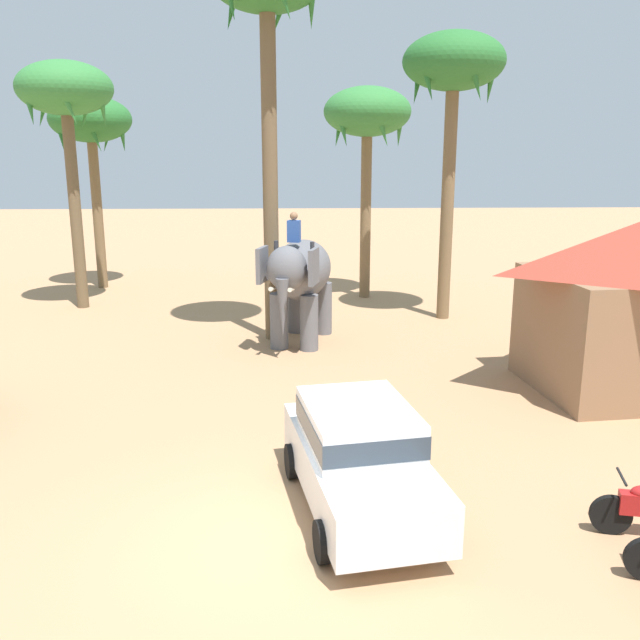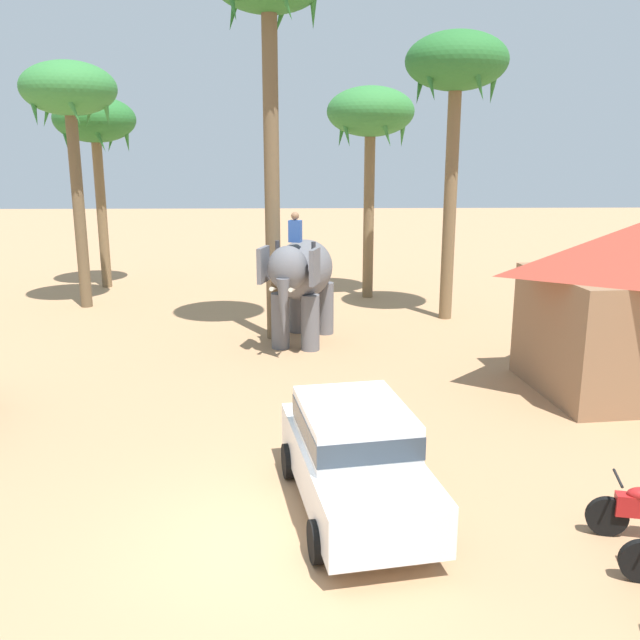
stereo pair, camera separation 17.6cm
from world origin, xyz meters
name	(u,v)px [view 2 (the right image)]	position (x,y,z in m)	size (l,w,h in m)	color
ground_plane	(263,542)	(0.00, 0.00, 0.00)	(120.00, 120.00, 0.00)	tan
car_sedan_foreground	(354,453)	(1.38, 0.94, 0.93)	(2.38, 4.33, 1.70)	white
elephant_with_mahout	(301,276)	(0.57, 10.56, 1.99)	(2.43, 4.02, 3.88)	slate
palm_tree_behind_elephant	(370,118)	(3.13, 17.02, 6.70)	(3.20, 3.20, 7.81)	brown
palm_tree_near_hut	(69,96)	(-7.25, 15.60, 7.31)	(3.20, 3.20, 8.47)	brown
palm_tree_left_of_road	(456,71)	(5.43, 13.48, 7.91)	(3.20, 3.20, 9.12)	brown
palm_tree_leaning_seaward	(95,125)	(-7.55, 19.36, 6.53)	(3.20, 3.20, 7.63)	brown
roadside_hut	(638,302)	(8.30, 6.25, 2.12)	(5.39, 4.67, 4.00)	#8C6647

